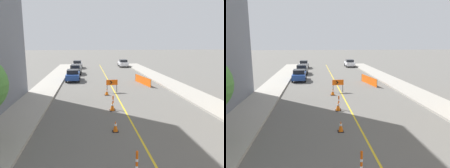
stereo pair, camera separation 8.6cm
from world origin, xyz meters
The scene contains 14 objects.
lane_stripe centered at (0.00, 26.36, 0.00)m, with size 0.12×52.71×0.01m.
sidewalk_left centered at (-7.73, 26.36, 0.09)m, with size 3.01×52.71×0.18m.
sidewalk_right centered at (7.73, 26.36, 0.09)m, with size 3.01×52.71×0.18m.
traffic_cone_third centered at (-1.28, 12.76, 0.34)m, with size 0.37×0.37×0.69m.
traffic_cone_fourth centered at (-0.99, 16.89, 0.37)m, with size 0.46×0.46×0.74m.
traffic_cone_fifth centered at (-0.98, 22.03, 0.34)m, with size 0.46×0.46×0.69m.
delineator_post_front centered at (-1.06, 7.98, 0.54)m, with size 0.31×0.31×1.24m.
delineator_post_rear centered at (-0.90, 17.26, 0.49)m, with size 0.33×0.33×1.13m.
arrow_barricade_primary centered at (-0.31, 23.30, 1.02)m, with size 1.23×0.12×1.38m.
safety_mesh_fence centered at (4.17, 27.49, 0.50)m, with size 0.87×4.80×1.00m.
parked_car_curb_near centered at (-4.94, 31.05, 0.80)m, with size 1.94×4.33×1.59m.
parked_car_curb_mid centered at (-4.88, 37.45, 0.80)m, with size 1.97×4.37×1.59m.
parked_car_curb_far centered at (-4.93, 46.16, 0.80)m, with size 1.94×4.33×1.59m.
parked_car_opposite_side centered at (4.92, 47.60, 0.80)m, with size 1.94×4.32×1.59m.
Camera 2 is at (-2.83, 0.34, 5.38)m, focal length 35.00 mm.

